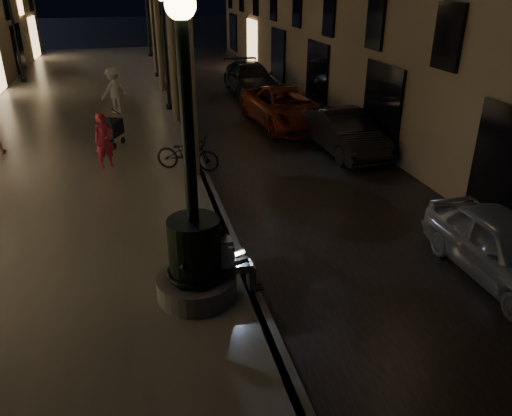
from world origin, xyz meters
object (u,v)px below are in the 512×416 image
object	(u,v)px
lamp_curb_c	(153,19)
lamp_left_c	(13,22)
car_third	(287,107)
pedestrian_white	(114,90)
seated_man_laptop	(230,258)
car_front	(504,248)
lamp_curb_b	(164,34)
car_second	(344,132)
fountain_lamppost	(195,246)
stroller	(111,128)
car_rear	(250,78)
lamp_curb_d	(146,11)
lamp_curb_a	(188,66)
bicycle	(188,154)
pedestrian_red	(104,140)

from	to	relation	value
lamp_curb_c	lamp_left_c	xyz separation A→B (m)	(-7.10, 0.00, 0.00)
lamp_left_c	car_third	size ratio (longest dim) A/B	0.92
car_third	pedestrian_white	distance (m)	7.15
seated_man_laptop	car_front	bearing A→B (deg)	-5.47
lamp_curb_b	lamp_curb_c	bearing A→B (deg)	90.00
seated_man_laptop	lamp_left_c	bearing A→B (deg)	107.68
seated_man_laptop	lamp_left_c	xyz separation A→B (m)	(-7.01, 22.00, 2.35)
car_second	fountain_lamppost	bearing A→B (deg)	-131.93
stroller	lamp_curb_c	bearing A→B (deg)	104.68
car_rear	stroller	bearing A→B (deg)	-129.40
stroller	lamp_left_c	bearing A→B (deg)	135.50
lamp_curb_c	car_front	distance (m)	23.22
lamp_curb_d	stroller	size ratio (longest dim) A/B	3.96
fountain_lamppost	seated_man_laptop	distance (m)	0.69
lamp_curb_a	car_front	xyz separation A→B (m)	(5.13, -6.50, -2.59)
car_rear	bicycle	size ratio (longest dim) A/B	2.66
pedestrian_red	bicycle	size ratio (longest dim) A/B	0.86
lamp_curb_c	lamp_curb_d	world-z (taller)	same
pedestrian_red	pedestrian_white	xyz separation A→B (m)	(0.20, 6.70, 0.10)
lamp_curb_d	pedestrian_white	distance (m)	16.36
lamp_curb_a	lamp_curb_b	world-z (taller)	same
lamp_curb_d	car_rear	xyz separation A→B (m)	(4.30, -12.75, -2.50)
seated_man_laptop	lamp_curb_b	xyz separation A→B (m)	(0.09, 14.00, 2.35)
lamp_curb_b	lamp_curb_d	bearing A→B (deg)	90.00
lamp_curb_a	lamp_left_c	distance (m)	17.50
car_second	lamp_left_c	bearing A→B (deg)	126.58
lamp_curb_a	lamp_curb_b	bearing A→B (deg)	90.00
lamp_curb_d	lamp_left_c	distance (m)	10.70
seated_man_laptop	bicycle	size ratio (longest dim) A/B	0.68
car_second	pedestrian_white	distance (m)	9.87
lamp_curb_d	lamp_left_c	bearing A→B (deg)	-131.59
lamp_left_c	stroller	world-z (taller)	lamp_left_c
lamp_curb_a	car_second	world-z (taller)	lamp_curb_a
lamp_curb_a	lamp_curb_b	size ratio (longest dim) A/B	1.00
stroller	bicycle	distance (m)	3.58
lamp_curb_a	pedestrian_red	bearing A→B (deg)	153.02
lamp_curb_a	bicycle	xyz separation A→B (m)	(-0.10, 0.40, -2.54)
car_third	pedestrian_white	size ratio (longest dim) A/B	2.85
fountain_lamppost	car_rear	bearing A→B (deg)	73.83
seated_man_laptop	lamp_curb_a	world-z (taller)	lamp_curb_a
pedestrian_white	bicycle	bearing A→B (deg)	71.30
stroller	pedestrian_red	world-z (taller)	pedestrian_red
lamp_curb_d	seated_man_laptop	bearing A→B (deg)	-90.17
lamp_curb_a	lamp_curb_d	size ratio (longest dim) A/B	1.00
lamp_curb_a	lamp_left_c	size ratio (longest dim) A/B	1.00
lamp_curb_b	lamp_left_c	world-z (taller)	same
lamp_curb_b	seated_man_laptop	bearing A→B (deg)	-90.36
lamp_curb_d	pedestrian_red	xyz separation A→B (m)	(-2.41, -22.77, -2.22)
lamp_curb_a	lamp_curb_d	xyz separation A→B (m)	(0.00, 24.00, 0.00)
lamp_curb_a	stroller	distance (m)	4.64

